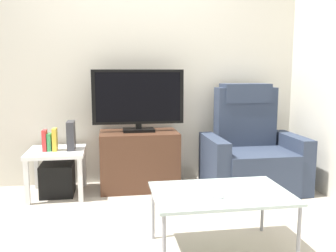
{
  "coord_description": "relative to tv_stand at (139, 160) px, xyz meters",
  "views": [
    {
      "loc": [
        -0.23,
        -2.86,
        1.22
      ],
      "look_at": [
        0.31,
        0.5,
        0.7
      ],
      "focal_mm": 39.07,
      "sensor_mm": 36.0,
      "label": 1
    }
  ],
  "objects": [
    {
      "name": "cell_phone",
      "position": [
        0.39,
        -1.51,
        0.13
      ],
      "size": [
        0.11,
        0.16,
        0.01
      ],
      "primitive_type": "cube",
      "rotation": [
        0.0,
        0.0,
        -0.33
      ],
      "color": "#B7B7BC",
      "rests_on": "coffee_table"
    },
    {
      "name": "book_rightmost",
      "position": [
        -0.82,
        -0.11,
        0.26
      ],
      "size": [
        0.04,
        0.12,
        0.22
      ],
      "primitive_type": "cube",
      "color": "gold",
      "rests_on": "side_table"
    },
    {
      "name": "book_middle",
      "position": [
        -0.87,
        -0.11,
        0.24
      ],
      "size": [
        0.04,
        0.1,
        0.17
      ],
      "primitive_type": "cube",
      "color": "#388C4C",
      "rests_on": "side_table"
    },
    {
      "name": "wall_back",
      "position": [
        -0.06,
        0.3,
        1.0
      ],
      "size": [
        6.4,
        0.06,
        2.6
      ],
      "primitive_type": "cube",
      "color": "beige",
      "rests_on": "ground"
    },
    {
      "name": "game_console",
      "position": [
        -0.67,
        -0.08,
        0.29
      ],
      "size": [
        0.07,
        0.2,
        0.28
      ],
      "primitive_type": "cube",
      "color": "#333338",
      "rests_on": "side_table"
    },
    {
      "name": "coffee_table",
      "position": [
        0.42,
        -1.46,
        0.1
      ],
      "size": [
        0.9,
        0.6,
        0.42
      ],
      "color": "#B2C6C1",
      "rests_on": "ground"
    },
    {
      "name": "ground_plane",
      "position": [
        -0.06,
        -0.83,
        -0.3
      ],
      "size": [
        6.4,
        6.4,
        0.0
      ],
      "primitive_type": "plane",
      "color": "#B2A899"
    },
    {
      "name": "recliner_armchair",
      "position": [
        1.15,
        -0.18,
        0.07
      ],
      "size": [
        0.98,
        0.78,
        1.08
      ],
      "rotation": [
        0.0,
        0.0,
        -0.12
      ],
      "color": "#2D384C",
      "rests_on": "ground"
    },
    {
      "name": "book_leftmost",
      "position": [
        -0.91,
        -0.11,
        0.25
      ],
      "size": [
        0.04,
        0.1,
        0.2
      ],
      "primitive_type": "cube",
      "color": "red",
      "rests_on": "side_table"
    },
    {
      "name": "television",
      "position": [
        0.0,
        0.02,
        0.63
      ],
      "size": [
        0.93,
        0.2,
        0.63
      ],
      "color": "black",
      "rests_on": "tv_stand"
    },
    {
      "name": "side_table",
      "position": [
        -0.81,
        -0.09,
        0.08
      ],
      "size": [
        0.54,
        0.54,
        0.45
      ],
      "color": "white",
      "rests_on": "ground"
    },
    {
      "name": "tv_stand",
      "position": [
        0.0,
        0.0,
        0.0
      ],
      "size": [
        0.8,
        0.47,
        0.6
      ],
      "color": "#4C2D1E",
      "rests_on": "ground"
    },
    {
      "name": "subwoofer_box",
      "position": [
        -0.81,
        -0.09,
        -0.14
      ],
      "size": [
        0.31,
        0.31,
        0.31
      ],
      "primitive_type": "cube",
      "color": "black",
      "rests_on": "ground"
    }
  ]
}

